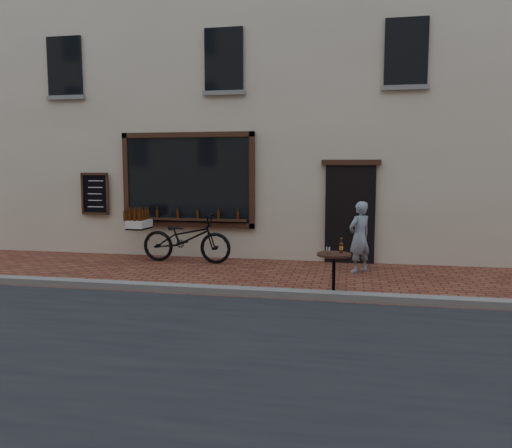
# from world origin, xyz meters

# --- Properties ---
(ground) EXTENTS (90.00, 90.00, 0.00)m
(ground) POSITION_xyz_m (0.00, 0.00, 0.00)
(ground) COLOR #5D2A1E
(ground) RESTS_ON ground
(kerb) EXTENTS (90.00, 0.25, 0.12)m
(kerb) POSITION_xyz_m (0.00, 0.20, 0.06)
(kerb) COLOR slate
(kerb) RESTS_ON ground
(shop_building) EXTENTS (28.00, 6.20, 10.00)m
(shop_building) POSITION_xyz_m (0.00, 6.50, 5.00)
(shop_building) COLOR beige
(shop_building) RESTS_ON ground
(cargo_bicycle) EXTENTS (2.48, 0.76, 1.17)m
(cargo_bicycle) POSITION_xyz_m (-1.77, 2.80, 0.56)
(cargo_bicycle) COLOR black
(cargo_bicycle) RESTS_ON ground
(bistro_table) EXTENTS (0.57, 0.57, 0.98)m
(bistro_table) POSITION_xyz_m (1.68, 0.40, 0.52)
(bistro_table) COLOR black
(bistro_table) RESTS_ON ground
(pedestrian) EXTENTS (0.63, 0.62, 1.47)m
(pedestrian) POSITION_xyz_m (2.11, 2.46, 0.73)
(pedestrian) COLOR gray
(pedestrian) RESTS_ON ground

